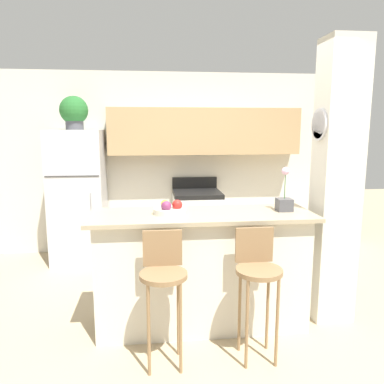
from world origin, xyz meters
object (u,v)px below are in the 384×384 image
object	(u,v)px
orchid_vase	(284,200)
fruit_bowl	(170,209)
refrigerator	(78,196)
stove_range	(197,223)
bar_stool_right	(258,273)
bar_stool_left	(163,278)
potted_plant_on_fridge	(74,112)

from	to	relation	value
orchid_vase	fruit_bowl	size ratio (longest dim) A/B	1.37
refrigerator	stove_range	xyz separation A→B (m)	(1.60, 0.03, -0.42)
refrigerator	bar_stool_right	size ratio (longest dim) A/B	1.73
refrigerator	orchid_vase	distance (m)	2.86
refrigerator	stove_range	bearing A→B (deg)	0.90
orchid_vase	fruit_bowl	xyz separation A→B (m)	(-1.02, -0.00, -0.06)
stove_range	orchid_vase	size ratio (longest dim) A/B	2.72
bar_stool_left	fruit_bowl	distance (m)	0.66
bar_stool_right	fruit_bowl	distance (m)	0.92
bar_stool_left	potted_plant_on_fridge	size ratio (longest dim) A/B	2.37
stove_range	fruit_bowl	world-z (taller)	fruit_bowl
stove_range	bar_stool_left	size ratio (longest dim) A/B	1.05
stove_range	bar_stool_right	world-z (taller)	stove_range
stove_range	orchid_vase	distance (m)	2.09
refrigerator	bar_stool_right	bearing A→B (deg)	-53.68
potted_plant_on_fridge	orchid_vase	distance (m)	2.96
stove_range	orchid_vase	world-z (taller)	orchid_vase
potted_plant_on_fridge	fruit_bowl	size ratio (longest dim) A/B	1.49
bar_stool_left	bar_stool_right	bearing A→B (deg)	0.00
stove_range	potted_plant_on_fridge	xyz separation A→B (m)	(-1.60, -0.03, 1.52)
potted_plant_on_fridge	bar_stool_right	bearing A→B (deg)	-53.68
stove_range	fruit_bowl	bearing A→B (deg)	-104.02
refrigerator	potted_plant_on_fridge	distance (m)	1.10
refrigerator	stove_range	size ratio (longest dim) A/B	1.64
refrigerator	orchid_vase	bearing A→B (deg)	-41.12
fruit_bowl	bar_stool_left	bearing A→B (deg)	-98.96
stove_range	fruit_bowl	xyz separation A→B (m)	(-0.47, -1.90, 0.63)
stove_range	bar_stool_right	distance (m)	2.43
bar_stool_right	orchid_vase	size ratio (longest dim) A/B	2.58
bar_stool_right	stove_range	bearing A→B (deg)	93.86
potted_plant_on_fridge	orchid_vase	xyz separation A→B (m)	(2.14, -1.87, -0.83)
refrigerator	fruit_bowl	world-z (taller)	refrigerator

